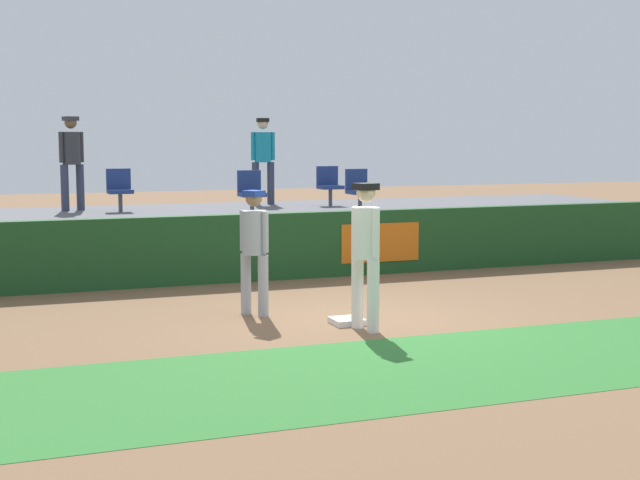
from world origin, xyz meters
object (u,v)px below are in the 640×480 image
at_px(first_base, 347,321).
at_px(player_fielder_home, 365,246).
at_px(spectator_hooded, 72,156).
at_px(seat_front_right, 359,188).
at_px(spectator_capped, 263,155).
at_px(seat_back_right, 329,184).
at_px(seat_front_center, 251,190).
at_px(player_runner_visitor, 254,243).
at_px(seat_back_left, 120,188).

relative_size(first_base, player_fielder_home, 0.22).
bearing_deg(spectator_hooded, first_base, 88.00).
height_order(seat_front_right, spectator_capped, spectator_capped).
bearing_deg(seat_back_right, seat_front_center, -141.47).
bearing_deg(spectator_hooded, player_runner_visitor, 83.25).
height_order(player_runner_visitor, seat_back_left, seat_back_left).
distance_m(seat_front_center, spectator_hooded, 3.89).
distance_m(seat_back_left, spectator_hooded, 1.20).
bearing_deg(player_runner_visitor, player_fielder_home, 2.91).
bearing_deg(first_base, seat_back_left, 104.82).
relative_size(first_base, player_runner_visitor, 0.23).
height_order(player_fielder_home, seat_back_left, player_fielder_home).
xyz_separation_m(seat_back_left, seat_front_center, (2.14, -1.80, -0.00)).
height_order(player_runner_visitor, seat_front_center, seat_front_center).
xyz_separation_m(seat_front_right, seat_front_center, (-2.17, -0.00, -0.00)).
xyz_separation_m(first_base, seat_front_center, (0.26, 5.31, 1.41)).
height_order(seat_back_left, seat_front_right, same).
bearing_deg(seat_front_right, seat_front_center, -180.00).
height_order(first_base, spectator_capped, spectator_capped).
relative_size(spectator_hooded, spectator_capped, 1.00).
bearing_deg(spectator_capped, spectator_hooded, 12.82).
relative_size(seat_back_right, spectator_hooded, 0.45).
height_order(first_base, seat_front_center, seat_front_center).
distance_m(player_fielder_home, seat_front_center, 5.72).
height_order(player_fielder_home, seat_front_right, player_fielder_home).
xyz_separation_m(first_base, spectator_capped, (1.33, 7.99, 2.02)).
bearing_deg(player_fielder_home, spectator_capped, 158.64).
relative_size(first_base, seat_back_right, 0.48).
distance_m(first_base, seat_front_center, 5.50).
bearing_deg(spectator_hooded, player_fielder_home, 87.60).
bearing_deg(player_fielder_home, player_runner_visitor, -156.28).
bearing_deg(spectator_capped, seat_back_right, 152.68).
bearing_deg(seat_front_center, player_fielder_home, -91.86).
xyz_separation_m(seat_back_right, spectator_capped, (-1.20, 0.88, 0.61)).
relative_size(player_fielder_home, seat_back_right, 2.21).
relative_size(player_runner_visitor, seat_back_right, 2.04).
height_order(first_base, player_fielder_home, player_fielder_home).
height_order(seat_back_left, spectator_capped, spectator_capped).
height_order(player_fielder_home, seat_back_right, player_fielder_home).
bearing_deg(spectator_hooded, seat_front_center, 119.48).
distance_m(player_fielder_home, spectator_hooded, 8.66).
xyz_separation_m(player_fielder_home, seat_front_center, (0.19, 5.71, 0.38)).
distance_m(player_fielder_home, seat_front_right, 6.19).
bearing_deg(spectator_hooded, seat_back_left, 121.72).
height_order(first_base, seat_back_left, seat_back_left).
bearing_deg(spectator_capped, player_fielder_home, 90.68).
bearing_deg(seat_front_center, spectator_hooded, 140.80).
relative_size(seat_back_right, spectator_capped, 0.45).
bearing_deg(seat_back_right, seat_front_right, -92.88).
bearing_deg(seat_back_left, player_fielder_home, -75.39).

